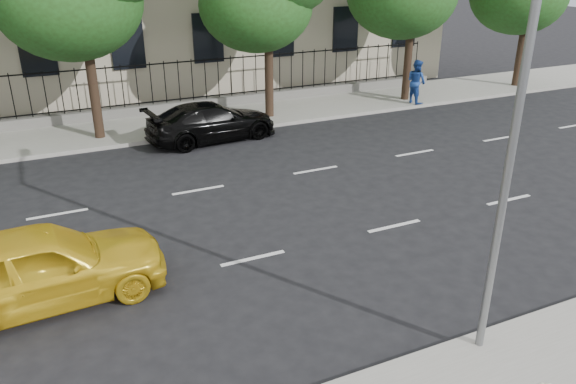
{
  "coord_description": "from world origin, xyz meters",
  "views": [
    {
      "loc": [
        -4.09,
        -8.3,
        6.71
      ],
      "look_at": [
        1.14,
        3.0,
        1.31
      ],
      "focal_mm": 35.0,
      "sensor_mm": 36.0,
      "label": 1
    }
  ],
  "objects": [
    {
      "name": "ground",
      "position": [
        0.0,
        0.0,
        0.0
      ],
      "size": [
        120.0,
        120.0,
        0.0
      ],
      "primitive_type": "plane",
      "color": "black",
      "rests_on": "ground"
    },
    {
      "name": "black_sedan",
      "position": [
        1.91,
        11.5,
        0.72
      ],
      "size": [
        5.15,
        2.52,
        1.44
      ],
      "primitive_type": "imported",
      "rotation": [
        0.0,
        0.0,
        1.67
      ],
      "color": "black",
      "rests_on": "ground"
    },
    {
      "name": "street_light",
      "position": [
        2.5,
        -1.77,
        5.15
      ],
      "size": [
        0.25,
        3.32,
        8.05
      ],
      "color": "slate",
      "rests_on": "near_sidewalk"
    },
    {
      "name": "yellow_taxi",
      "position": [
        -4.55,
        2.65,
        0.85
      ],
      "size": [
        5.11,
        2.3,
        1.7
      ],
      "primitive_type": "imported",
      "rotation": [
        0.0,
        0.0,
        1.63
      ],
      "color": "gold",
      "rests_on": "ground"
    },
    {
      "name": "far_sidewalk",
      "position": [
        0.0,
        14.0,
        0.07
      ],
      "size": [
        60.0,
        4.0,
        0.15
      ],
      "primitive_type": "cube",
      "color": "gray",
      "rests_on": "ground"
    },
    {
      "name": "iron_fence",
      "position": [
        0.0,
        15.7,
        0.65
      ],
      "size": [
        30.0,
        0.5,
        2.2
      ],
      "color": "slate",
      "rests_on": "far_sidewalk"
    },
    {
      "name": "lane_markings",
      "position": [
        0.0,
        4.75,
        0.01
      ],
      "size": [
        49.6,
        4.62,
        0.01
      ],
      "primitive_type": null,
      "color": "silver",
      "rests_on": "ground"
    },
    {
      "name": "pedestrian_far",
      "position": [
        11.98,
        12.4,
        1.14
      ],
      "size": [
        0.83,
        1.03,
        1.98
      ],
      "primitive_type": "imported",
      "rotation": [
        0.0,
        0.0,
        1.66
      ],
      "color": "navy",
      "rests_on": "far_sidewalk"
    }
  ]
}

